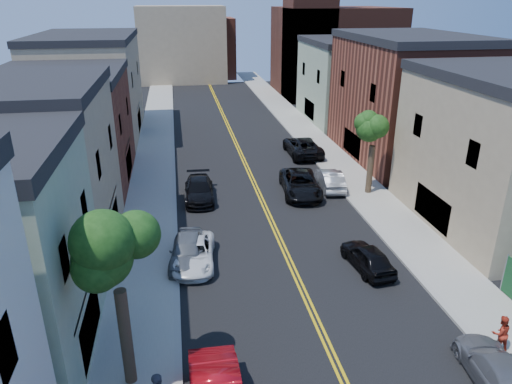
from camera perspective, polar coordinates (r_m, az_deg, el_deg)
name	(u,v)px	position (r m, az deg, el deg)	size (l,w,h in m)	color
sidewalk_left	(153,161)	(42.54, -12.28, 3.65)	(3.20, 100.00, 0.15)	gray
sidewalk_right	(327,152)	(44.56, 8.48, 4.79)	(3.20, 100.00, 0.15)	gray
curb_left	(173,160)	(42.48, -9.92, 3.80)	(0.30, 100.00, 0.15)	gray
curb_right	(308,153)	(44.07, 6.31, 4.69)	(0.30, 100.00, 0.15)	gray
bldg_left_tan_near	(21,178)	(28.14, -26.46, 1.49)	(9.00, 10.00, 9.00)	#998466
bldg_left_brick	(64,133)	(38.46, -22.10, 6.61)	(9.00, 12.00, 8.00)	brown
bldg_left_tan_far	(91,89)	(51.75, -19.25, 11.61)	(9.00, 16.00, 9.50)	#998466
bldg_right_tan	(508,156)	(32.48, 28.05, 3.80)	(9.00, 12.00, 9.00)	#998466
bldg_right_brick	(404,101)	(43.85, 17.40, 10.38)	(9.00, 14.00, 10.00)	brown
bldg_right_palegrn	(348,83)	(56.61, 11.02, 12.76)	(9.00, 12.00, 8.50)	gray
church	(329,43)	(71.12, 8.76, 17.27)	(16.20, 14.20, 22.60)	#4C2319
backdrop_left	(182,45)	(82.66, -8.89, 17.10)	(14.00, 8.00, 12.00)	#998466
backdrop_center	(205,48)	(86.90, -6.16, 16.82)	(10.00, 8.00, 10.00)	brown
tree_left_mid	(112,226)	(16.05, -16.91, -3.94)	(5.20, 5.20, 9.29)	#3D2A1E
tree_right_far	(375,117)	(34.07, 14.17, 8.76)	(4.40, 4.40, 8.03)	#3D2A1E
white_pickup	(194,253)	(25.93, -7.46, -7.34)	(2.13, 4.62, 1.28)	white
grey_car_left	(187,250)	(26.10, -8.28, -6.91)	(1.76, 4.38, 1.49)	slate
black_car_left	(199,190)	(33.89, -6.85, 0.26)	(2.02, 4.96, 1.44)	black
grey_car_right	(496,370)	(20.78, 26.90, -18.53)	(1.80, 4.43, 1.28)	#5B5D63
black_car_right	(368,257)	(26.00, 13.28, -7.62)	(1.60, 3.98, 1.36)	black
silver_car_right	(331,179)	(36.03, 8.95, 1.51)	(1.52, 4.35, 1.43)	#989A9F
dark_car_right_far	(303,146)	(43.43, 5.61, 5.49)	(2.73, 5.92, 1.64)	black
black_suv_lane	(300,184)	(34.72, 5.37, 0.99)	(2.60, 5.64, 1.57)	black
pedestrian_right	(501,333)	(22.16, 27.35, -14.83)	(0.77, 0.60, 1.59)	#A52919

